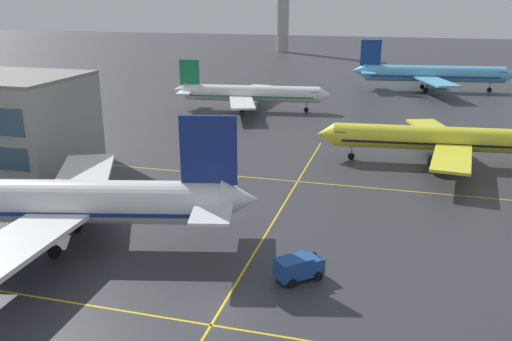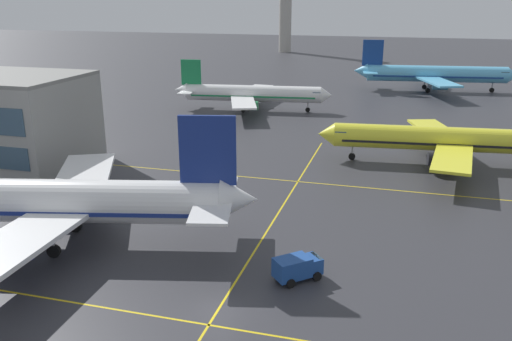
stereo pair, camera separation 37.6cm
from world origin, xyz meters
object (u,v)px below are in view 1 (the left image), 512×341
airliner_far_left_stand (432,74)px  service_truck_catering (299,267)px  airliner_third_row (250,94)px  airliner_second_row (440,139)px  airliner_front_gate (45,202)px

airliner_far_left_stand → service_truck_catering: airliner_far_left_stand is taller
airliner_third_row → airliner_far_left_stand: 51.94m
airliner_second_row → airliner_far_left_stand: size_ratio=0.85×
airliner_front_gate → airliner_third_row: airliner_front_gate is taller
airliner_front_gate → airliner_second_row: bearing=45.0°
airliner_second_row → service_truck_catering: airliner_second_row is taller
service_truck_catering → airliner_front_gate: bearing=179.1°
airliner_far_left_stand → service_truck_catering: (-14.16, -103.14, -3.12)m
airliner_front_gate → service_truck_catering: 25.01m
airliner_third_row → airliner_second_row: bearing=-38.7°
airliner_third_row → airliner_far_left_stand: airliner_far_left_stand is taller
airliner_front_gate → airliner_third_row: 67.11m
airliner_third_row → airliner_far_left_stand: size_ratio=0.83×
airliner_far_left_stand → service_truck_catering: 104.15m
service_truck_catering → airliner_far_left_stand: bearing=82.2°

